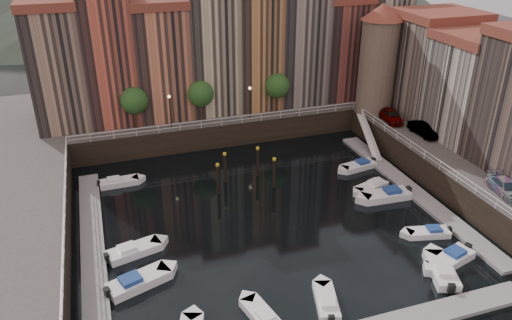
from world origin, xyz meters
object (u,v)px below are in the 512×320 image
object	(u,v)px
gangway	(369,135)
car_b	(424,130)
corner_tower	(378,58)
car_a	(391,116)
boat_left_1	(137,282)
boat_left_4	(118,182)
car_c	(506,188)
mooring_pilings	(244,171)
boat_left_2	(133,251)

from	to	relation	value
gangway	car_b	size ratio (longest dim) A/B	1.87
corner_tower	car_a	size ratio (longest dim) A/B	3.00
corner_tower	boat_left_1	bearing A→B (deg)	-146.96
boat_left_4	car_a	xyz separation A→B (m)	(33.41, 0.29, 3.45)
boat_left_4	car_a	bearing A→B (deg)	-1.57
boat_left_4	car_a	size ratio (longest dim) A/B	0.95
gangway	car_c	xyz separation A→B (m)	(3.50, -18.43, 1.76)
mooring_pilings	boat_left_1	distance (m)	18.38
boat_left_4	car_b	xyz separation A→B (m)	(34.72, -4.72, 3.39)
boat_left_1	car_b	world-z (taller)	car_b
corner_tower	boat_left_4	world-z (taller)	corner_tower
boat_left_1	car_c	xyz separation A→B (m)	(33.58, -1.48, 3.27)
boat_left_1	boat_left_4	distance (m)	17.25
boat_left_4	boat_left_1	bearing A→B (deg)	-91.50
boat_left_4	boat_left_2	bearing A→B (deg)	-90.96
boat_left_2	car_a	world-z (taller)	car_a
boat_left_4	car_b	distance (m)	35.20
boat_left_2	car_a	bearing A→B (deg)	7.13
gangway	boat_left_4	distance (m)	30.29
boat_left_1	car_b	distance (m)	36.90
corner_tower	car_b	distance (m)	11.13
boat_left_2	car_a	size ratio (longest dim) A/B	1.08
boat_left_4	car_c	size ratio (longest dim) A/B	0.94
corner_tower	gangway	bearing A→B (deg)	-122.80
boat_left_1	boat_left_4	bearing A→B (deg)	71.29
boat_left_1	car_c	world-z (taller)	car_c
mooring_pilings	boat_left_4	distance (m)	13.65
car_a	car_b	distance (m)	5.18
mooring_pilings	boat_left_2	bearing A→B (deg)	-144.98
boat_left_1	car_a	xyz separation A→B (m)	(33.24, 17.54, 3.38)
mooring_pilings	car_b	size ratio (longest dim) A/B	1.43
gangway	boat_left_2	world-z (taller)	gangway
gangway	boat_left_4	world-z (taller)	gangway
boat_left_1	mooring_pilings	bearing A→B (deg)	26.53
boat_left_1	car_a	bearing A→B (deg)	8.54
car_a	car_c	world-z (taller)	car_a
corner_tower	boat_left_4	xyz separation A→B (m)	(-33.15, -4.21, -9.86)
car_a	car_c	distance (m)	19.02
car_b	car_c	distance (m)	14.04
mooring_pilings	car_c	distance (m)	25.51
car_a	boat_left_4	bearing A→B (deg)	-170.76
boat_left_1	car_b	size ratio (longest dim) A/B	1.21
corner_tower	car_b	bearing A→B (deg)	-80.03
boat_left_2	boat_left_4	bearing A→B (deg)	76.41
gangway	boat_left_2	xyz separation A→B (m)	(-30.00, -12.70, -1.54)
gangway	car_b	distance (m)	6.55
mooring_pilings	car_b	distance (m)	21.87
corner_tower	gangway	xyz separation A→B (m)	(-2.90, -4.50, -8.28)
corner_tower	car_c	xyz separation A→B (m)	(0.60, -22.93, -6.52)
car_b	boat_left_1	bearing A→B (deg)	-162.28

